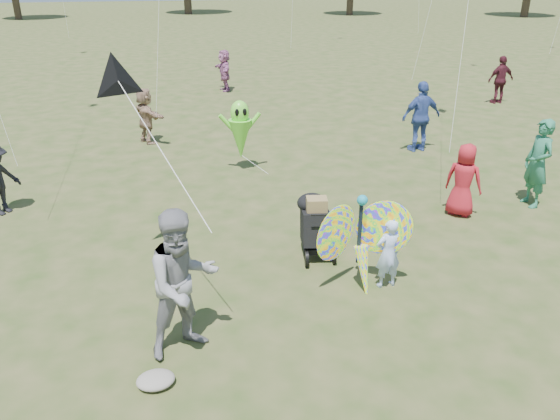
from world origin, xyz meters
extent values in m
plane|color=#51592B|center=(0.00, 0.00, 0.00)|extent=(160.00, 160.00, 0.00)
imported|color=#B2C7FC|center=(1.32, 0.69, 0.57)|extent=(0.45, 0.32, 1.15)
imported|color=gray|center=(-1.82, -0.17, 0.99)|extent=(1.17, 1.05, 1.98)
ellipsoid|color=gray|center=(-2.25, -0.80, 0.07)|extent=(0.46, 0.38, 0.15)
imported|color=#AA1B25|center=(3.83, 2.90, 0.74)|extent=(0.84, 0.84, 1.48)
imported|color=#38519C|center=(4.87, 6.95, 0.94)|extent=(1.14, 0.56, 1.88)
imported|color=#9F7B62|center=(-2.29, 9.33, 0.77)|extent=(1.04, 1.49, 1.55)
imported|color=#2A7052|center=(5.54, 3.01, 0.92)|extent=(0.44, 0.67, 1.84)
imported|color=#491823|center=(10.22, 11.52, 0.85)|extent=(1.01, 0.46, 1.69)
imported|color=#A35D8C|center=(0.77, 15.92, 0.80)|extent=(0.63, 1.53, 1.61)
cube|color=black|center=(0.51, 1.90, 0.55)|extent=(0.61, 0.93, 0.71)
cube|color=black|center=(0.51, 1.90, 0.22)|extent=(0.53, 0.75, 0.10)
ellipsoid|color=black|center=(0.51, 2.15, 0.88)|extent=(0.51, 0.45, 0.33)
cylinder|color=black|center=(0.27, 1.55, 0.15)|extent=(0.10, 0.30, 0.30)
cylinder|color=black|center=(0.75, 1.55, 0.15)|extent=(0.10, 0.30, 0.30)
cylinder|color=black|center=(0.51, 2.35, 0.11)|extent=(0.09, 0.23, 0.22)
cylinder|color=black|center=(0.51, 1.42, 0.98)|extent=(0.44, 0.11, 0.03)
cube|color=olive|center=(0.51, 1.85, 0.96)|extent=(0.38, 0.34, 0.26)
ellipsoid|color=#E9243E|center=(0.49, 0.77, 0.97)|extent=(0.98, 0.71, 1.24)
ellipsoid|color=#E9243E|center=(1.25, 0.77, 0.97)|extent=(0.98, 0.71, 1.24)
cylinder|color=black|center=(0.87, 0.79, 0.92)|extent=(0.06, 0.06, 1.00)
cone|color=#E9243E|center=(0.92, 0.62, 0.30)|extent=(0.36, 0.49, 0.93)
sphere|color=teal|center=(0.87, 0.77, 1.47)|extent=(0.16, 0.16, 0.16)
cone|color=black|center=(-2.47, 2.26, 3.07)|extent=(0.89, 0.62, 0.81)
cylinder|color=silver|center=(-1.94, 1.09, 2.33)|extent=(1.07, 2.34, 1.49)
cone|color=#6DE936|center=(-0.07, 6.42, 0.80)|extent=(0.56, 0.56, 0.95)
ellipsoid|color=#6DE936|center=(-0.07, 6.42, 1.45)|extent=(0.44, 0.39, 0.57)
ellipsoid|color=black|center=(-0.16, 6.24, 1.50)|extent=(0.10, 0.05, 0.17)
ellipsoid|color=black|center=(0.02, 6.24, 1.50)|extent=(0.10, 0.05, 0.17)
cylinder|color=#6DE936|center=(-0.37, 6.42, 1.20)|extent=(0.43, 0.10, 0.49)
cylinder|color=#6DE936|center=(0.23, 6.42, 1.20)|extent=(0.43, 0.10, 0.49)
cylinder|color=silver|center=(0.23, 6.22, 0.20)|extent=(0.61, 0.41, 0.41)
camera|label=1|loc=(-1.91, -6.12, 4.60)|focal=35.00mm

